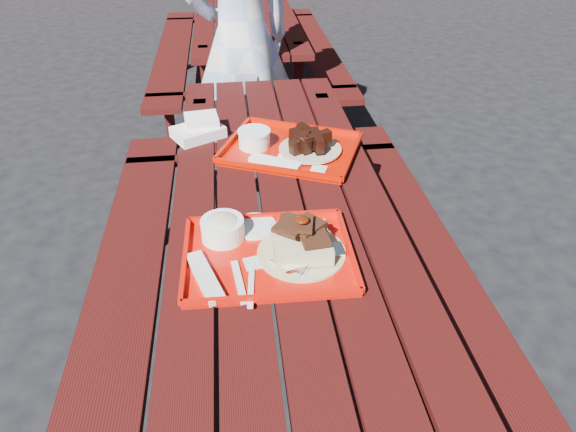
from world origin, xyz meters
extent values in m
plane|color=black|center=(0.00, 0.00, 0.00)|extent=(60.00, 60.00, 0.00)
cube|color=#3B0B0C|center=(-0.30, 0.00, 0.73)|extent=(0.14, 2.40, 0.04)
cube|color=#3B0B0C|center=(-0.15, 0.00, 0.73)|extent=(0.14, 2.40, 0.04)
cube|color=#3B0B0C|center=(0.00, 0.00, 0.73)|extent=(0.14, 2.40, 0.04)
cube|color=#3B0B0C|center=(0.15, 0.00, 0.73)|extent=(0.14, 2.40, 0.04)
cube|color=#3B0B0C|center=(0.30, 0.00, 0.73)|extent=(0.14, 2.40, 0.04)
cube|color=#3B0B0C|center=(-0.58, 0.00, 0.43)|extent=(0.25, 2.40, 0.04)
cube|color=#3B0B0C|center=(-0.58, 0.84, 0.21)|extent=(0.06, 0.06, 0.42)
cube|color=#3B0B0C|center=(0.58, 0.00, 0.43)|extent=(0.25, 2.40, 0.04)
cube|color=#3B0B0C|center=(0.58, 0.84, 0.21)|extent=(0.06, 0.06, 0.42)
cube|color=#3B0B0C|center=(-0.30, 0.96, 0.38)|extent=(0.06, 0.06, 0.75)
cube|color=#3B0B0C|center=(0.30, 0.96, 0.38)|extent=(0.06, 0.06, 0.75)
cube|color=#3B0B0C|center=(0.00, 0.96, 0.43)|extent=(1.40, 0.06, 0.04)
cube|color=#3B0B0C|center=(-0.30, 2.80, 0.73)|extent=(0.14, 2.40, 0.04)
cube|color=#3B0B0C|center=(-0.15, 2.80, 0.73)|extent=(0.14, 2.40, 0.04)
cube|color=#3B0B0C|center=(0.00, 2.80, 0.73)|extent=(0.14, 2.40, 0.04)
cube|color=#3B0B0C|center=(0.15, 2.80, 0.73)|extent=(0.14, 2.40, 0.04)
cube|color=#3B0B0C|center=(0.30, 2.80, 0.73)|extent=(0.14, 2.40, 0.04)
cube|color=#3B0B0C|center=(-0.58, 2.80, 0.43)|extent=(0.25, 2.40, 0.04)
cube|color=#3B0B0C|center=(-0.58, 1.96, 0.21)|extent=(0.06, 0.06, 0.42)
cube|color=#3B0B0C|center=(-0.58, 3.64, 0.21)|extent=(0.06, 0.06, 0.42)
cube|color=#3B0B0C|center=(0.58, 2.80, 0.43)|extent=(0.25, 2.40, 0.04)
cube|color=#3B0B0C|center=(0.58, 1.96, 0.21)|extent=(0.06, 0.06, 0.42)
cube|color=#3B0B0C|center=(0.58, 3.64, 0.21)|extent=(0.06, 0.06, 0.42)
cube|color=#3B0B0C|center=(-0.30, 1.84, 0.38)|extent=(0.06, 0.06, 0.75)
cube|color=#3B0B0C|center=(0.30, 1.84, 0.38)|extent=(0.06, 0.06, 0.75)
cube|color=#3B0B0C|center=(-0.30, 3.76, 0.38)|extent=(0.06, 0.06, 0.75)
cube|color=#3B0B0C|center=(0.30, 3.76, 0.38)|extent=(0.06, 0.06, 0.75)
cube|color=#3B0B0C|center=(0.00, 1.84, 0.43)|extent=(1.40, 0.06, 0.04)
cube|color=#3B0B0C|center=(0.00, 3.76, 0.43)|extent=(1.40, 0.06, 0.04)
cube|color=red|center=(-0.07, -0.26, 0.76)|extent=(0.49, 0.38, 0.01)
cube|color=red|center=(-0.07, -0.08, 0.77)|extent=(0.48, 0.02, 0.02)
cube|color=red|center=(-0.08, -0.45, 0.77)|extent=(0.48, 0.02, 0.02)
cube|color=red|center=(0.17, -0.27, 0.77)|extent=(0.02, 0.37, 0.02)
cube|color=red|center=(-0.31, -0.26, 0.77)|extent=(0.02, 0.37, 0.02)
cylinder|color=tan|center=(0.03, -0.26, 0.77)|extent=(0.26, 0.26, 0.01)
cube|color=#CABA8D|center=(0.03, -0.31, 0.80)|extent=(0.16, 0.08, 0.05)
cube|color=#CABA8D|center=(0.03, -0.22, 0.80)|extent=(0.16, 0.08, 0.05)
ellipsoid|color=#4A1404|center=(0.03, -0.26, 0.90)|extent=(0.04, 0.04, 0.02)
cylinder|color=white|center=(-0.20, -0.16, 0.80)|extent=(0.13, 0.13, 0.07)
ellipsoid|color=beige|center=(-0.20, -0.16, 0.82)|extent=(0.11, 0.11, 0.05)
cylinder|color=white|center=(-0.10, -0.12, 0.77)|extent=(0.14, 0.14, 0.01)
cube|color=silver|center=(-0.25, -0.35, 0.77)|extent=(0.12, 0.22, 0.02)
cube|color=silver|center=(-0.16, -0.37, 0.77)|extent=(0.04, 0.18, 0.01)
cube|color=silver|center=(-0.13, -0.38, 0.77)|extent=(0.03, 0.19, 0.01)
cube|color=silver|center=(-0.12, -0.29, 0.77)|extent=(0.06, 0.06, 0.00)
cube|color=#B90F00|center=(0.08, 0.39, 0.76)|extent=(0.61, 0.55, 0.01)
cube|color=#B90F00|center=(0.15, 0.57, 0.77)|extent=(0.46, 0.21, 0.02)
cube|color=#B90F00|center=(0.00, 0.22, 0.77)|extent=(0.46, 0.21, 0.02)
cube|color=#B90F00|center=(0.30, 0.29, 0.77)|extent=(0.17, 0.36, 0.02)
cube|color=#B90F00|center=(-0.15, 0.49, 0.77)|extent=(0.17, 0.36, 0.02)
cube|color=white|center=(0.13, 0.37, 0.77)|extent=(0.22, 0.22, 0.01)
cylinder|color=tan|center=(0.15, 0.36, 0.78)|extent=(0.25, 0.25, 0.01)
cylinder|color=white|center=(-0.07, 0.43, 0.79)|extent=(0.12, 0.12, 0.06)
cylinder|color=white|center=(-0.07, 0.43, 0.83)|extent=(0.13, 0.13, 0.01)
cube|color=white|center=(0.00, 0.28, 0.77)|extent=(0.20, 0.14, 0.02)
cube|color=white|center=(0.16, 0.22, 0.77)|extent=(0.07, 0.06, 0.00)
cube|color=white|center=(-0.29, 0.57, 0.77)|extent=(0.24, 0.22, 0.04)
cube|color=white|center=(-0.28, 0.60, 0.81)|extent=(0.15, 0.13, 0.04)
imported|color=#B5CCF9|center=(-0.07, 1.48, 0.88)|extent=(0.75, 0.63, 1.75)
camera|label=1|loc=(-0.15, -1.42, 1.72)|focal=32.00mm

